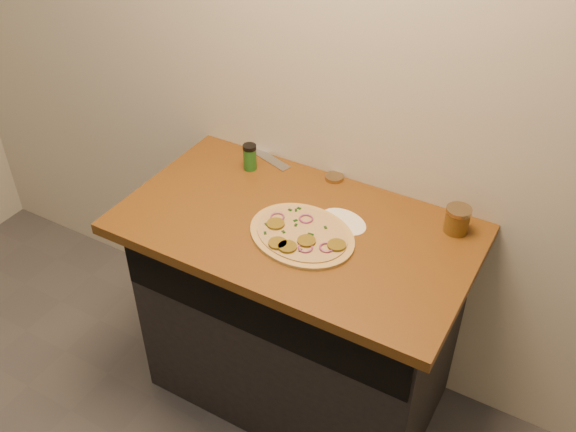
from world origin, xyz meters
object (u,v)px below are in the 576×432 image
Objects in this scene: pizza at (301,235)px; chefs_knife at (255,149)px; salsa_jar at (457,220)px; spice_shaker at (250,157)px.

pizza reaches higher than chefs_knife.
salsa_jar is (0.43, 0.28, 0.04)m from pizza.
chefs_knife is 3.09× the size of spice_shaker.
spice_shaker is (-0.79, -0.02, 0.01)m from salsa_jar.
pizza is 1.42× the size of chefs_knife.
salsa_jar is at bearing 1.47° from spice_shaker.
chefs_knife is (-0.42, 0.38, -0.00)m from pizza.
pizza is 0.57m from chefs_knife.
chefs_knife is at bearing 173.31° from salsa_jar.
pizza is at bearing -35.66° from spice_shaker.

